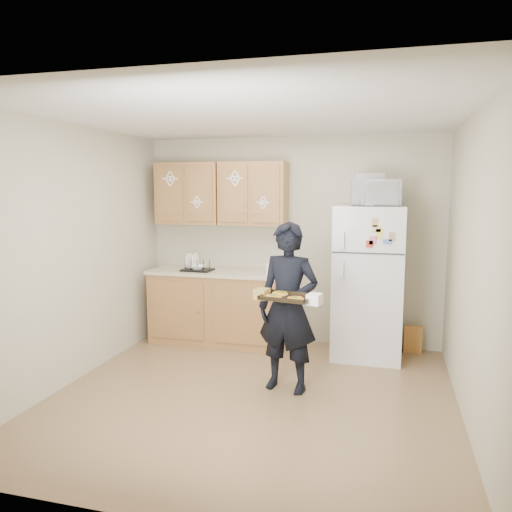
% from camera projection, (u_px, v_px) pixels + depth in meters
% --- Properties ---
extents(floor, '(3.60, 3.60, 0.00)m').
position_uv_depth(floor, '(252.00, 397.00, 4.55)').
color(floor, brown).
rests_on(floor, ground).
extents(ceiling, '(3.60, 3.60, 0.00)m').
position_uv_depth(ceiling, '(252.00, 115.00, 4.22)').
color(ceiling, silver).
rests_on(ceiling, wall_back).
extents(wall_back, '(3.60, 0.04, 2.50)m').
position_uv_depth(wall_back, '(291.00, 241.00, 6.11)').
color(wall_back, '#B4AC92').
rests_on(wall_back, floor).
extents(wall_front, '(3.60, 0.04, 2.50)m').
position_uv_depth(wall_front, '(162.00, 309.00, 2.66)').
color(wall_front, '#B4AC92').
rests_on(wall_front, floor).
extents(wall_left, '(0.04, 3.60, 2.50)m').
position_uv_depth(wall_left, '(74.00, 255.00, 4.85)').
color(wall_left, '#B4AC92').
rests_on(wall_left, floor).
extents(wall_right, '(0.04, 3.60, 2.50)m').
position_uv_depth(wall_right, '(472.00, 270.00, 3.92)').
color(wall_right, '#B4AC92').
rests_on(wall_right, floor).
extents(refrigerator, '(0.75, 0.70, 1.70)m').
position_uv_depth(refrigerator, '(368.00, 282.00, 5.56)').
color(refrigerator, white).
rests_on(refrigerator, floor).
extents(base_cabinet, '(1.60, 0.60, 0.86)m').
position_uv_depth(base_cabinet, '(218.00, 308.00, 6.13)').
color(base_cabinet, brown).
rests_on(base_cabinet, floor).
extents(countertop, '(1.64, 0.64, 0.04)m').
position_uv_depth(countertop, '(217.00, 272.00, 6.07)').
color(countertop, beige).
rests_on(countertop, base_cabinet).
extents(upper_cab_left, '(0.80, 0.33, 0.75)m').
position_uv_depth(upper_cab_left, '(190.00, 194.00, 6.17)').
color(upper_cab_left, brown).
rests_on(upper_cab_left, wall_back).
extents(upper_cab_right, '(0.80, 0.33, 0.75)m').
position_uv_depth(upper_cab_right, '(253.00, 194.00, 5.96)').
color(upper_cab_right, brown).
rests_on(upper_cab_right, wall_back).
extents(cereal_box, '(0.20, 0.07, 0.32)m').
position_uv_depth(cereal_box, '(413.00, 339.00, 5.75)').
color(cereal_box, gold).
rests_on(cereal_box, floor).
extents(person, '(0.64, 0.48, 1.59)m').
position_uv_depth(person, '(288.00, 307.00, 4.62)').
color(person, black).
rests_on(person, floor).
extents(baking_tray, '(0.48, 0.39, 0.04)m').
position_uv_depth(baking_tray, '(288.00, 298.00, 4.30)').
color(baking_tray, black).
rests_on(baking_tray, person).
extents(pizza_front_left, '(0.14, 0.14, 0.02)m').
position_uv_depth(pizza_front_left, '(274.00, 296.00, 4.28)').
color(pizza_front_left, orange).
rests_on(pizza_front_left, baking_tray).
extents(pizza_front_right, '(0.14, 0.14, 0.02)m').
position_uv_depth(pizza_front_right, '(295.00, 298.00, 4.20)').
color(pizza_front_right, orange).
rests_on(pizza_front_right, baking_tray).
extents(pizza_back_left, '(0.14, 0.14, 0.02)m').
position_uv_depth(pizza_back_left, '(280.00, 293.00, 4.41)').
color(pizza_back_left, orange).
rests_on(pizza_back_left, baking_tray).
extents(microwave, '(0.55, 0.40, 0.28)m').
position_uv_depth(microwave, '(376.00, 193.00, 5.37)').
color(microwave, white).
rests_on(microwave, refrigerator).
extents(foil_pan, '(0.33, 0.25, 0.06)m').
position_uv_depth(foil_pan, '(370.00, 176.00, 5.39)').
color(foil_pan, silver).
rests_on(foil_pan, microwave).
extents(dish_rack, '(0.36, 0.28, 0.14)m').
position_uv_depth(dish_rack, '(197.00, 265.00, 6.03)').
color(dish_rack, black).
rests_on(dish_rack, countertop).
extents(bowl, '(0.23, 0.23, 0.05)m').
position_uv_depth(bowl, '(198.00, 267.00, 6.03)').
color(bowl, white).
rests_on(bowl, dish_rack).
extents(soap_bottle, '(0.10, 0.10, 0.19)m').
position_uv_depth(soap_bottle, '(270.00, 266.00, 5.76)').
color(soap_bottle, white).
rests_on(soap_bottle, countertop).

